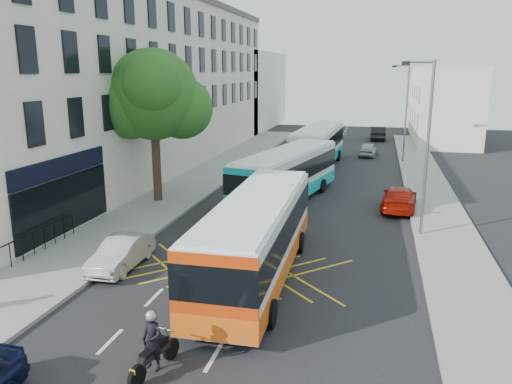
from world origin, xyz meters
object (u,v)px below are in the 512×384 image
Objects in this scene: bus_near at (257,236)px; distant_car_silver at (369,149)px; street_tree at (153,96)px; distant_car_dark at (378,133)px; parked_car_silver at (121,253)px; red_hatchback at (399,198)px; distant_car_grey at (321,134)px; lamp_near at (426,140)px; bus_mid at (287,175)px; lamp_far at (405,108)px; bus_far at (318,146)px; motorbike at (153,344)px.

bus_near is 3.07× the size of distant_car_silver.
street_tree is 34.43m from distant_car_dark.
bus_near is at bearing 3.47° from parked_car_silver.
red_hatchback is 1.09× the size of distant_car_grey.
parked_car_silver is at bearing -150.03° from lamp_near.
street_tree reaches higher than lamp_near.
bus_mid is 18.39m from distant_car_silver.
lamp_far is 8.09m from bus_far.
motorbike reaches higher than parked_car_silver.
lamp_far is 1.76× the size of red_hatchback.
bus_far reaches higher than distant_car_grey.
bus_near is 5.56m from parked_car_silver.
lamp_far reaches higher than bus_mid.
red_hatchback is 29.80m from distant_car_dark.
red_hatchback is (6.73, 17.86, -0.18)m from motorbike.
bus_far is at bearing 63.88° from distant_car_silver.
lamp_far reaches higher than bus_far.
motorbike is 0.55× the size of distant_car_silver.
bus_far is 29.84m from motorbike.
red_hatchback is at bearing 45.60° from parked_car_silver.
bus_mid is 2.48× the size of red_hatchback.
street_tree is 22.57m from lamp_far.
bus_near is 6.84m from motorbike.
parked_car_silver is (-4.54, -11.84, -1.01)m from bus_mid.
distant_car_silver is at bearing 59.16° from street_tree.
distant_car_grey is (6.39, 30.13, -5.71)m from street_tree.
distant_car_dark is (9.72, 41.32, 0.13)m from parked_car_silver.
distant_car_grey is at bearing 78.03° from street_tree.
bus_mid is (-7.26, 5.04, -2.99)m from lamp_near.
motorbike reaches higher than distant_car_grey.
bus_mid is at bearing 93.47° from bus_near.
lamp_far is 4.03× the size of motorbike.
motorbike reaches higher than distant_car_silver.
parked_car_silver reaches higher than distant_car_grey.
bus_far is at bearing 102.04° from motorbike.
bus_mid is at bearing 68.39° from parked_car_silver.
parked_car_silver is at bearing -176.97° from bus_near.
motorbike is at bearing -88.37° from bus_far.
distant_car_silver is (4.64, 35.97, -0.22)m from motorbike.
distant_car_silver is at bearing 84.88° from distant_car_dark.
lamp_near is 0.69× the size of bus_far.
distant_car_grey is at bearing 104.44° from bus_mid.
distant_car_silver is at bearing 134.75° from lamp_far.
red_hatchback is 29.34m from distant_car_grey.
distant_car_dark is (-2.07, 34.51, -3.87)m from lamp_near.
distant_car_dark is at bearing 92.30° from bus_mid.
bus_far is 24.06m from parked_car_silver.
distant_car_grey is at bearing 84.37° from parked_car_silver.
street_tree is at bearing 105.94° from parked_car_silver.
bus_far is (7.91, 13.74, -4.59)m from street_tree.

